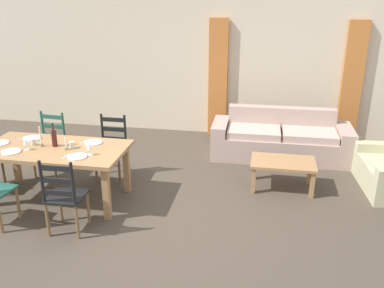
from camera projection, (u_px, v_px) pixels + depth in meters
name	position (u px, v px, depth m)	size (l,w,h in m)	color
ground_plane	(146.00, 212.00, 5.38)	(9.60, 9.60, 0.02)	#4A3F33
wall_far	(192.00, 63.00, 7.92)	(9.60, 0.16, 2.70)	beige
curtain_panel_left	(218.00, 78.00, 7.79)	(0.35, 0.08, 2.20)	#CB7534
curtain_panel_right	(352.00, 84.00, 7.39)	(0.35, 0.08, 2.20)	#CB7534
dining_table	(54.00, 154.00, 5.47)	(1.90, 0.96, 0.75)	#A97A4C
dining_chair_near_right	(64.00, 196.00, 4.76)	(0.44, 0.42, 0.96)	black
dining_chair_far_left	(51.00, 144.00, 6.31)	(0.45, 0.43, 0.96)	#245948
dining_chair_far_right	(112.00, 148.00, 6.18)	(0.42, 0.40, 0.96)	black
dinner_plate_near_left	(11.00, 152.00, 5.28)	(0.24, 0.24, 0.02)	white
fork_near_left	(1.00, 151.00, 5.31)	(0.02, 0.17, 0.01)	silver
dinner_plate_near_right	(77.00, 157.00, 5.13)	(0.24, 0.24, 0.02)	white
fork_near_right	(66.00, 156.00, 5.16)	(0.02, 0.17, 0.01)	silver
dinner_plate_far_left	(32.00, 138.00, 5.74)	(0.24, 0.24, 0.02)	white
fork_far_left	(22.00, 138.00, 5.77)	(0.02, 0.17, 0.01)	silver
dinner_plate_far_right	(93.00, 143.00, 5.59)	(0.24, 0.24, 0.02)	white
fork_far_right	(83.00, 142.00, 5.62)	(0.02, 0.17, 0.01)	silver
dinner_plate_head_west	(0.00, 143.00, 5.57)	(0.24, 0.24, 0.02)	white
wine_bottle	(54.00, 138.00, 5.45)	(0.07, 0.07, 0.32)	#471919
wine_glass_near_left	(26.00, 142.00, 5.33)	(0.06, 0.06, 0.16)	white
wine_glass_near_right	(89.00, 147.00, 5.17)	(0.06, 0.06, 0.16)	white
coffee_cup_primary	(72.00, 145.00, 5.40)	(0.07, 0.07, 0.09)	beige
coffee_cup_secondary	(33.00, 142.00, 5.51)	(0.07, 0.07, 0.09)	beige
candle_tall	(41.00, 141.00, 5.46)	(0.05, 0.05, 0.28)	#998C66
candle_short	(66.00, 147.00, 5.35)	(0.05, 0.05, 0.17)	#998C66
couch	(280.00, 140.00, 7.02)	(2.29, 0.84, 0.80)	#B99C8F
coffee_table	(283.00, 165.00, 5.88)	(0.90, 0.56, 0.42)	#A97A4C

